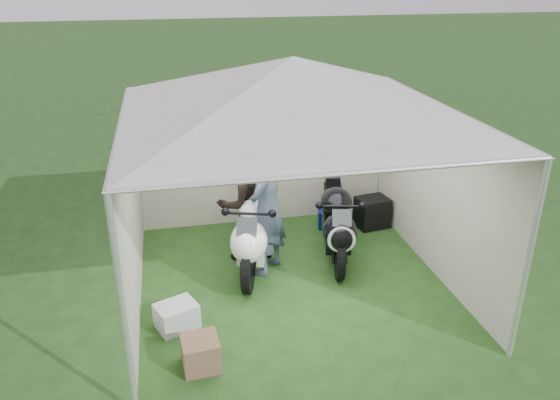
# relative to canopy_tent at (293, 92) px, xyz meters

# --- Properties ---
(ground) EXTENTS (80.00, 80.00, 0.00)m
(ground) POSITION_rel_canopy_tent_xyz_m (0.00, -0.03, -2.58)
(ground) COLOR #1F3F17
(ground) RESTS_ON ground
(canopy_tent) EXTENTS (5.66, 5.66, 3.00)m
(canopy_tent) POSITION_rel_canopy_tent_xyz_m (0.00, 0.00, 0.00)
(canopy_tent) COLOR silver
(canopy_tent) RESTS_ON ground
(motorcycle_white) EXTENTS (0.92, 2.10, 1.06)m
(motorcycle_white) POSITION_rel_canopy_tent_xyz_m (-0.42, 0.47, -1.98)
(motorcycle_white) COLOR black
(motorcycle_white) RESTS_ON ground
(motorcycle_black) EXTENTS (0.75, 2.05, 1.02)m
(motorcycle_black) POSITION_rel_canopy_tent_xyz_m (0.79, 0.52, -2.01)
(motorcycle_black) COLOR black
(motorcycle_black) RESTS_ON ground
(paddock_stand) EXTENTS (0.45, 0.33, 0.30)m
(paddock_stand) POSITION_rel_canopy_tent_xyz_m (1.00, 1.45, -2.42)
(paddock_stand) COLOR #0F1DA8
(paddock_stand) RESTS_ON ground
(person_dark_jacket) EXTENTS (0.96, 0.82, 1.70)m
(person_dark_jacket) POSITION_rel_canopy_tent_xyz_m (-0.50, 0.77, -1.73)
(person_dark_jacket) COLOR black
(person_dark_jacket) RESTS_ON ground
(person_blue_jacket) EXTENTS (0.79, 0.83, 1.92)m
(person_blue_jacket) POSITION_rel_canopy_tent_xyz_m (-0.26, 0.33, -1.62)
(person_blue_jacket) COLOR slate
(person_blue_jacket) RESTS_ON ground
(equipment_box) EXTENTS (0.55, 0.47, 0.50)m
(equipment_box) POSITION_rel_canopy_tent_xyz_m (1.67, 1.35, -2.33)
(equipment_box) COLOR black
(equipment_box) RESTS_ON ground
(crate_0) EXTENTS (0.56, 0.51, 0.31)m
(crate_0) POSITION_rel_canopy_tent_xyz_m (-1.56, -0.75, -2.42)
(crate_0) COLOR silver
(crate_0) RESTS_ON ground
(crate_1) EXTENTS (0.42, 0.42, 0.35)m
(crate_1) POSITION_rel_canopy_tent_xyz_m (-1.34, -1.50, -2.40)
(crate_1) COLOR brown
(crate_1) RESTS_ON ground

